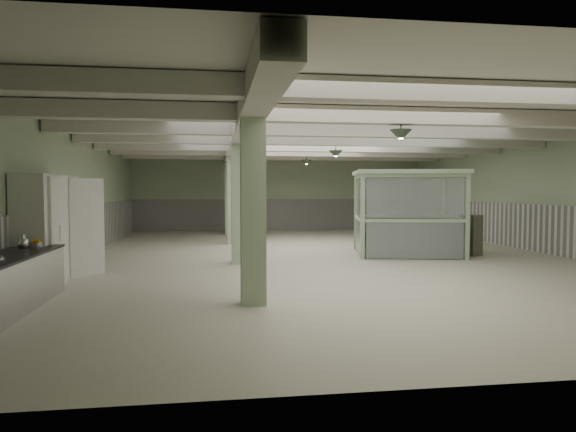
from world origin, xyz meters
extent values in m
plane|color=beige|center=(0.00, 0.00, 0.00)|extent=(20.00, 20.00, 0.00)
cube|color=beige|center=(0.00, 0.00, 3.60)|extent=(14.00, 20.00, 0.02)
cube|color=#A7BC97|center=(0.00, 10.00, 1.80)|extent=(14.00, 0.02, 3.60)
cube|color=#A7BC97|center=(0.00, -10.00, 1.80)|extent=(14.00, 0.02, 3.60)
cube|color=#A7BC97|center=(-7.00, 0.00, 1.80)|extent=(0.02, 20.00, 3.60)
cube|color=#A7BC97|center=(7.00, 0.00, 1.80)|extent=(0.02, 20.00, 3.60)
cube|color=white|center=(-6.97, 0.00, 0.75)|extent=(0.05, 19.90, 1.50)
cube|color=white|center=(6.97, 0.00, 0.75)|extent=(0.05, 19.90, 1.50)
cube|color=white|center=(0.00, 9.97, 0.75)|extent=(13.90, 0.05, 1.50)
cube|color=beige|center=(-2.50, 0.00, 3.38)|extent=(0.45, 19.90, 0.40)
cube|color=beige|center=(0.00, -7.50, 3.42)|extent=(13.90, 0.35, 0.32)
cube|color=beige|center=(0.00, -5.00, 3.42)|extent=(13.90, 0.35, 0.32)
cube|color=beige|center=(0.00, -2.50, 3.42)|extent=(13.90, 0.35, 0.32)
cube|color=beige|center=(0.00, 0.00, 3.42)|extent=(13.90, 0.35, 0.32)
cube|color=beige|center=(0.00, 2.50, 3.42)|extent=(13.90, 0.35, 0.32)
cube|color=beige|center=(0.00, 5.00, 3.42)|extent=(13.90, 0.35, 0.32)
cube|color=beige|center=(0.00, 7.50, 3.42)|extent=(13.90, 0.35, 0.32)
cube|color=#ABC29C|center=(-2.50, -6.00, 1.80)|extent=(0.42, 0.42, 3.60)
cube|color=#ABC29C|center=(-2.50, -1.00, 1.80)|extent=(0.42, 0.42, 3.60)
cube|color=#ABC29C|center=(-2.50, 4.00, 1.80)|extent=(0.42, 0.42, 3.60)
cube|color=#ABC29C|center=(-2.50, 8.00, 1.80)|extent=(0.42, 0.42, 3.60)
cone|color=#354332|center=(0.50, -5.00, 3.05)|extent=(0.44, 0.44, 0.22)
cone|color=#354332|center=(0.50, 0.50, 3.05)|extent=(0.44, 0.44, 0.22)
cone|color=#354332|center=(0.50, 5.50, 3.05)|extent=(0.44, 0.44, 0.22)
cylinder|color=#B2B2B7|center=(-6.46, -4.66, 0.94)|extent=(0.23, 0.23, 0.08)
cube|color=white|center=(-6.65, -3.30, 1.18)|extent=(0.65, 2.58, 2.37)
cube|color=white|center=(-6.30, -3.89, 1.18)|extent=(0.06, 0.97, 2.27)
cube|color=white|center=(-6.18, -2.60, 1.18)|extent=(0.61, 0.82, 2.27)
cube|color=silver|center=(-6.26, -3.89, 1.18)|extent=(0.02, 0.05, 0.30)
cube|color=silver|center=(-6.26, -2.71, 1.18)|extent=(0.02, 0.05, 0.30)
cube|color=#9FBA95|center=(0.99, -0.76, 1.21)|extent=(0.14, 0.14, 2.42)
cube|color=#9FBA95|center=(1.47, 1.62, 1.21)|extent=(0.14, 0.14, 2.42)
cube|color=#9FBA95|center=(3.84, -1.33, 1.21)|extent=(0.14, 0.14, 2.42)
cube|color=#9FBA95|center=(4.32, 1.04, 1.21)|extent=(0.14, 0.14, 2.42)
cube|color=#9FBA95|center=(2.65, 0.14, 2.48)|extent=(3.63, 3.25, 0.12)
cube|color=white|center=(2.41, -1.05, 0.55)|extent=(2.67, 0.60, 1.05)
cube|color=silver|center=(2.41, -1.05, 1.78)|extent=(2.67, 0.60, 1.22)
cube|color=white|center=(2.89, 1.33, 0.55)|extent=(2.67, 0.60, 1.05)
cube|color=silver|center=(2.89, 1.33, 1.78)|extent=(2.67, 0.60, 1.22)
cube|color=white|center=(1.23, 0.43, 0.55)|extent=(0.50, 2.19, 1.05)
cube|color=silver|center=(1.23, 0.43, 1.78)|extent=(0.50, 2.19, 1.22)
cube|color=white|center=(4.08, -0.15, 0.55)|extent=(0.50, 2.19, 1.05)
cube|color=silver|center=(4.08, -0.15, 1.78)|extent=(0.50, 2.19, 1.22)
cube|color=#636352|center=(4.45, -0.38, 0.61)|extent=(0.55, 0.66, 1.22)
camera|label=1|loc=(-3.15, -14.77, 1.99)|focal=32.00mm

